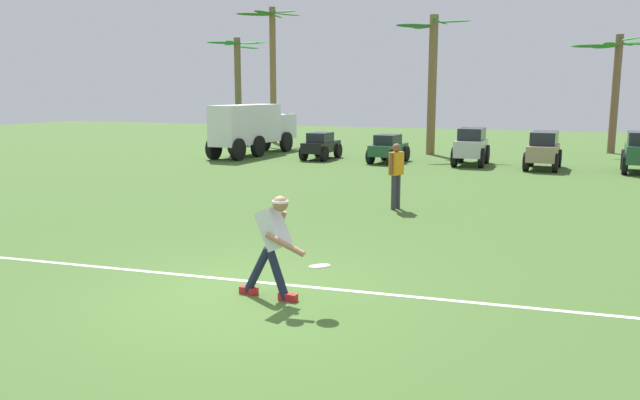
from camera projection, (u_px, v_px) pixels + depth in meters
The scene contains 14 objects.
ground_plane at pixel (242, 295), 8.54m from camera, with size 80.00×80.00×0.00m, color #41622A.
field_line_paint at pixel (262, 282), 9.10m from camera, with size 21.22×0.09×0.01m, color white.
frisbee_thrower at pixel (273, 241), 8.28m from camera, with size 1.09×0.53×1.41m.
frisbee_in_flight at pixel (320, 266), 7.79m from camera, with size 0.38×0.38×0.06m.
teammate_near_sideline at pixel (396, 170), 14.66m from camera, with size 0.31×0.48×1.56m.
parked_car_slot_a at pixel (321, 145), 25.64m from camera, with size 1.13×2.22×1.10m.
parked_car_slot_b at pixel (388, 148), 24.44m from camera, with size 1.27×2.27×1.10m.
parked_car_slot_c at pixel (471, 145), 23.57m from camera, with size 1.16×2.35×1.40m.
parked_car_slot_d at pixel (544, 149), 22.36m from camera, with size 1.27×2.45×1.34m.
box_truck at pixel (253, 127), 27.21m from camera, with size 1.65×5.95×2.20m.
palm_tree_far_left at pixel (238, 82), 34.40m from camera, with size 3.30×3.59×5.66m.
palm_tree_left_of_centre at pixel (273, 63), 33.32m from camera, with size 3.04×3.29×7.15m.
palm_tree_right_of_centre at pixel (432, 76), 27.16m from camera, with size 3.03×3.33×6.01m.
palm_tree_far_right at pixel (616, 82), 27.67m from camera, with size 3.53×3.23×5.23m.
Camera 1 is at (3.96, -7.25, 2.75)m, focal length 35.00 mm.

